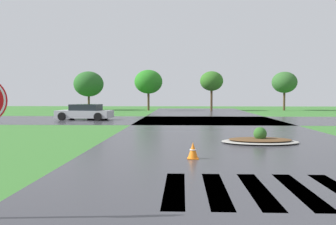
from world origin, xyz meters
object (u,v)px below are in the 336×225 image
(drainage_pipe_stack, at_px, (96,115))
(traffic_cone, at_px, (193,151))
(median_island, at_px, (260,140))
(car_dark_suv, at_px, (85,112))

(drainage_pipe_stack, distance_m, traffic_cone, 19.58)
(median_island, distance_m, car_dark_suv, 17.91)
(median_island, xyz_separation_m, traffic_cone, (-2.98, -3.96, 0.13))
(car_dark_suv, bearing_deg, traffic_cone, 122.86)
(drainage_pipe_stack, xyz_separation_m, traffic_cone, (7.52, -18.08, -0.14))
(car_dark_suv, distance_m, traffic_cone, 19.68)
(drainage_pipe_stack, bearing_deg, traffic_cone, -67.42)
(median_island, distance_m, drainage_pipe_stack, 17.59)
(median_island, xyz_separation_m, car_dark_suv, (-11.34, 13.85, 0.48))
(traffic_cone, bearing_deg, median_island, 53.11)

